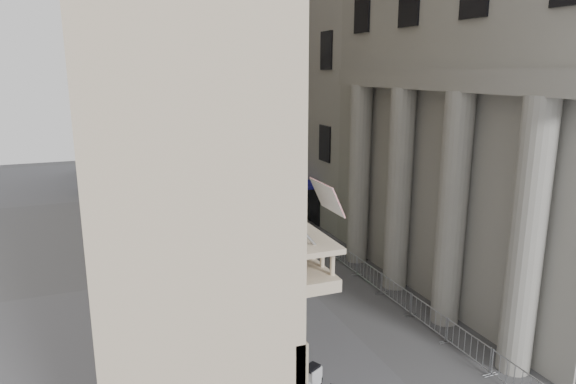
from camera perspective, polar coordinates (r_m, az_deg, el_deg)
name	(u,v)px	position (r m, az deg, el deg)	size (l,w,h in m)	color
far_building	(181,27)	(55.83, -11.78, 17.49)	(22.00, 10.00, 30.00)	#A2A099
iron_fence	(212,281)	(27.61, -8.40, -9.76)	(0.30, 28.00, 1.40)	black
blue_awning	(302,223)	(37.24, 1.53, -3.44)	(1.60, 3.00, 3.00)	navy
scooter_3	(291,374)	(19.85, 0.29, -19.56)	(0.56, 1.40, 1.50)	silver
scooter_4	(277,355)	(20.97, -1.19, -17.61)	(0.56, 1.40, 1.50)	silver
scooter_5	(266,337)	(22.12, -2.50, -15.84)	(0.56, 1.40, 1.50)	silver
scooter_6	(255,322)	(23.30, -3.65, -14.24)	(0.56, 1.40, 1.50)	silver
scooter_7	(246,309)	(24.50, -4.68, -12.80)	(0.56, 1.40, 1.50)	silver
scooter_8	(238,297)	(25.72, -5.61, -11.48)	(0.56, 1.40, 1.50)	silver
scooter_9	(230,286)	(26.97, -6.44, -10.29)	(0.56, 1.40, 1.50)	silver
scooter_10	(223,276)	(28.22, -7.19, -9.20)	(0.56, 1.40, 1.50)	silver
scooter_11	(217,266)	(29.49, -7.87, -8.20)	(0.56, 1.40, 1.50)	silver
barrier_1	(466,358)	(21.87, 19.22, -17.02)	(0.60, 2.40, 1.10)	#A4A7AC
barrier_2	(427,328)	(23.55, 15.19, -14.40)	(0.60, 2.40, 1.10)	#A4A7AC
barrier_3	(395,304)	(25.36, 11.79, -12.10)	(0.60, 2.40, 1.10)	#A4A7AC
barrier_4	(368,284)	(27.29, 8.91, -10.07)	(0.60, 2.40, 1.10)	#A4A7AC
barrier_5	(346,267)	(29.30, 6.44, -8.30)	(0.60, 2.40, 1.10)	#A4A7AC
barrier_6	(327,253)	(31.38, 4.31, -6.75)	(0.60, 2.40, 1.10)	#A4A7AC
barrier_7	(310,240)	(33.52, 2.46, -5.39)	(0.60, 2.40, 1.10)	#A4A7AC
barrier_8	(296,229)	(35.70, 0.85, -4.18)	(0.60, 2.40, 1.10)	#A4A7AC
barrier_9	(283,220)	(37.93, -0.58, -3.12)	(0.60, 2.40, 1.10)	#A4A7AC
security_tent	(202,209)	(31.83, -9.49, -1.84)	(3.72, 3.72, 3.02)	silver
street_lamp	(210,153)	(33.72, -8.71, 4.30)	(2.97, 0.69, 9.19)	#93969B
info_kiosk	(211,235)	(31.53, -8.58, -4.80)	(0.45, 0.99, 2.02)	black
pedestrian_a	(239,202)	(39.72, -5.48, -1.09)	(0.64, 0.42, 1.77)	#0D1634
pedestrian_b	(252,209)	(37.46, -4.05, -1.87)	(0.91, 0.71, 1.88)	black
pedestrian_c	(217,219)	(35.43, -7.88, -2.98)	(0.85, 0.55, 1.74)	black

